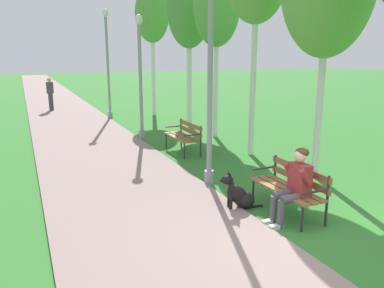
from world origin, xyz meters
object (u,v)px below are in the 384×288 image
(lamp_post_far, at_px, (108,63))
(pedestrian_distant, at_px, (50,94))
(lamp_post_mid, at_px, (140,77))
(birch_tree_sixth, at_px, (152,15))
(birch_tree_fourth, at_px, (217,6))
(birch_tree_fifth, at_px, (189,8))
(lamp_post_near, at_px, (210,77))
(person_seated_on_near_bench, at_px, (294,183))
(park_bench_mid, at_px, (184,134))
(dog_black, at_px, (239,195))
(park_bench_near, at_px, (290,185))

(lamp_post_far, bearing_deg, pedestrian_distant, 123.41)
(lamp_post_mid, distance_m, birch_tree_sixth, 5.79)
(birch_tree_fourth, bearing_deg, birch_tree_fifth, 86.94)
(lamp_post_far, bearing_deg, lamp_post_near, -89.87)
(person_seated_on_near_bench, distance_m, lamp_post_far, 12.04)
(lamp_post_far, distance_m, birch_tree_sixth, 2.92)
(birch_tree_fifth, bearing_deg, birch_tree_fourth, -93.06)
(person_seated_on_near_bench, relative_size, lamp_post_far, 0.27)
(pedestrian_distant, bearing_deg, park_bench_mid, -74.54)
(birch_tree_fourth, distance_m, pedestrian_distant, 10.39)
(person_seated_on_near_bench, distance_m, lamp_post_near, 2.79)
(dog_black, height_order, lamp_post_near, lamp_post_near)
(dog_black, bearing_deg, person_seated_on_near_bench, -58.82)
(lamp_post_mid, distance_m, lamp_post_far, 4.75)
(dog_black, bearing_deg, park_bench_mid, 80.32)
(person_seated_on_near_bench, bearing_deg, birch_tree_sixth, 82.19)
(lamp_post_near, xyz_separation_m, lamp_post_far, (-0.02, 9.65, 0.10))
(dog_black, xyz_separation_m, lamp_post_mid, (0.11, 6.34, 1.77))
(birch_tree_fourth, height_order, pedestrian_distant, birch_tree_fourth)
(person_seated_on_near_bench, bearing_deg, lamp_post_far, 92.02)
(lamp_post_near, height_order, birch_tree_sixth, birch_tree_sixth)
(park_bench_mid, distance_m, lamp_post_mid, 2.69)
(lamp_post_near, distance_m, birch_tree_sixth, 10.21)
(park_bench_near, bearing_deg, lamp_post_far, 93.10)
(park_bench_near, relative_size, park_bench_mid, 1.00)
(lamp_post_near, relative_size, pedestrian_distant, 2.65)
(birch_tree_fifth, bearing_deg, lamp_post_far, 131.07)
(pedestrian_distant, bearing_deg, person_seated_on_near_bench, -80.27)
(park_bench_mid, xyz_separation_m, pedestrian_distant, (-2.82, 10.20, 0.33))
(lamp_post_mid, bearing_deg, dog_black, -90.99)
(lamp_post_far, height_order, birch_tree_fifth, birch_tree_fifth)
(park_bench_mid, height_order, birch_tree_fifth, birch_tree_fifth)
(lamp_post_mid, bearing_deg, person_seated_on_near_bench, -86.83)
(lamp_post_mid, height_order, pedestrian_distant, lamp_post_mid)
(dog_black, xyz_separation_m, birch_tree_sixth, (2.16, 11.20, 4.16))
(park_bench_near, relative_size, pedestrian_distant, 0.91)
(birch_tree_sixth, xyz_separation_m, pedestrian_distant, (-4.26, 3.20, -3.58))
(park_bench_mid, relative_size, lamp_post_near, 0.34)
(birch_tree_sixth, height_order, pedestrian_distant, birch_tree_sixth)
(lamp_post_mid, distance_m, birch_tree_fourth, 3.28)
(lamp_post_near, xyz_separation_m, pedestrian_distant, (-2.22, 12.97, -1.42))
(birch_tree_fifth, height_order, birch_tree_sixth, birch_tree_fifth)
(lamp_post_far, distance_m, birch_tree_fourth, 6.16)
(person_seated_on_near_bench, distance_m, birch_tree_fifth, 9.99)
(park_bench_mid, relative_size, person_seated_on_near_bench, 1.20)
(park_bench_near, bearing_deg, person_seated_on_near_bench, -121.10)
(park_bench_near, distance_m, pedestrian_distant, 15.16)
(dog_black, distance_m, pedestrian_distant, 14.57)
(dog_black, relative_size, lamp_post_near, 0.19)
(dog_black, distance_m, lamp_post_far, 11.27)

